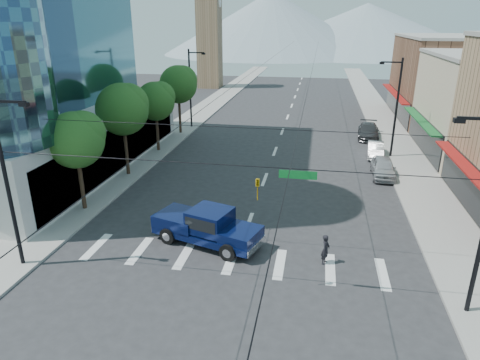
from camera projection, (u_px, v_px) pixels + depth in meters
The scene contains 19 objects.
ground at pixel (229, 275), 21.47m from camera, with size 160.00×160.00×0.00m, color #28282B.
sidewalk_left at pixel (204, 110), 60.30m from camera, with size 4.00×120.00×0.15m, color gray.
sidewalk_right at pixel (380, 117), 56.26m from camera, with size 4.00×120.00×0.15m, color gray.
shop_far at pixel (451, 80), 53.18m from camera, with size 12.00×18.00×10.00m, color brown.
clock_tower at pixel (209, 28), 77.60m from camera, with size 4.80×4.80×20.40m.
mountain_left at pixel (272, 23), 158.26m from camera, with size 80.00×80.00×22.00m, color gray.
mountain_right at pixel (366, 28), 162.28m from camera, with size 90.00×90.00×18.00m, color gray.
tree_near at pixel (78, 138), 27.19m from camera, with size 3.65×3.64×6.71m.
tree_midnear at pixel (124, 108), 33.43m from camera, with size 4.09×4.09×7.52m.
tree_midfar at pixel (157, 100), 40.08m from camera, with size 3.65×3.64×6.71m.
tree_far at pixel (180, 83), 46.32m from camera, with size 4.09×4.09×7.52m.
signal_rig at pixel (228, 198), 18.88m from camera, with size 21.80×0.20×9.00m.
lamp_pole_nw at pixel (191, 86), 49.15m from camera, with size 2.00×0.25×9.00m.
lamp_pole_ne at pixel (395, 104), 38.19m from camera, with size 2.00×0.25×9.00m.
pickup_truck at pixel (207, 225), 24.20m from camera, with size 6.70×4.03×2.15m.
pedestrian at pixel (326, 249), 22.27m from camera, with size 0.60×0.39×1.65m, color black.
parked_car_near at pixel (383, 168), 34.75m from camera, with size 1.81×4.51×1.54m, color #ABACB0.
parked_car_mid at pixel (375, 150), 39.88m from camera, with size 1.41×4.04×1.33m, color silver.
parked_car_far at pixel (368, 131), 46.17m from camera, with size 2.16×5.32×1.54m, color #333336.
Camera 1 is at (3.84, -18.01, 12.04)m, focal length 32.00 mm.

